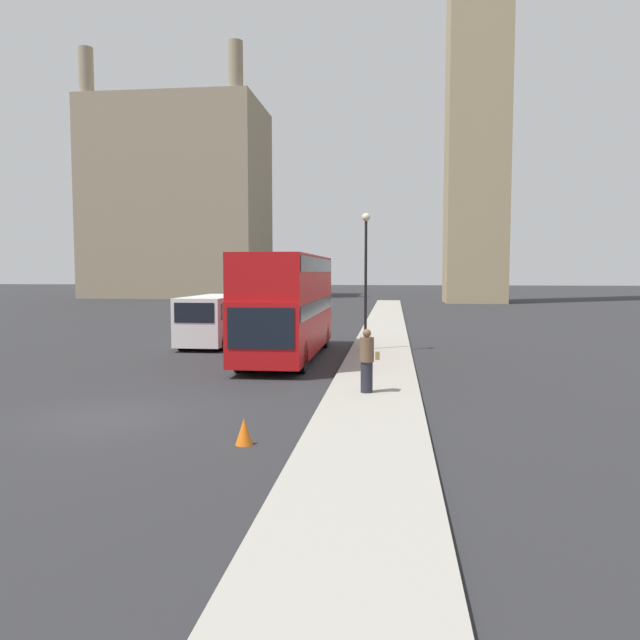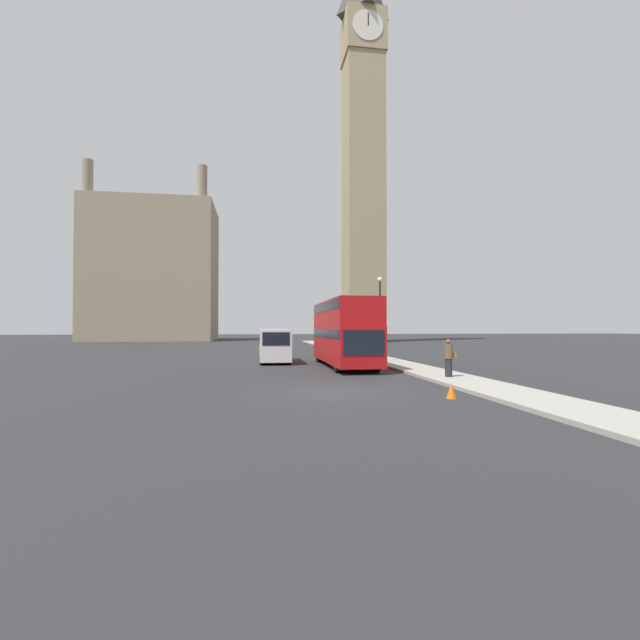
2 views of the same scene
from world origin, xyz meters
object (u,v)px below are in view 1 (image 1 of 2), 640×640
white_van (213,319)px  pedestrian (367,361)px  street_lamp (366,261)px  red_double_decker_bus (288,301)px

white_van → pedestrian: 14.01m
pedestrian → white_van: bearing=124.1°
white_van → street_lamp: 8.04m
white_van → pedestrian: white_van is taller
pedestrian → red_double_decker_bus: bearing=114.9°
street_lamp → red_double_decker_bus: bearing=-143.8°
white_van → red_double_decker_bus: bearing=-42.7°
red_double_decker_bus → white_van: bearing=137.3°
red_double_decker_bus → white_van: size_ratio=1.74×
white_van → street_lamp: street_lamp is taller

